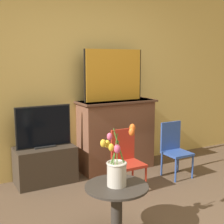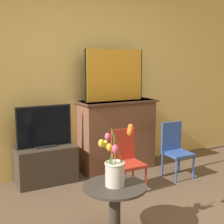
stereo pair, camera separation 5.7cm
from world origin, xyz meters
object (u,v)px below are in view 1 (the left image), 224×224
Objects in this scene: chair_red at (126,157)px; chair_blue at (174,147)px; painting at (114,75)px; tv_monitor at (44,127)px; vase_tulips at (117,168)px.

chair_red is 1.00× the size of chair_blue.
painting is 1.22× the size of chair_red.
painting is at bearing 1.16° from tv_monitor.
chair_red is at bearing -106.98° from painting.
painting is 1.66× the size of vase_tulips.
tv_monitor reaches higher than chair_blue.
tv_monitor is at bearing 96.79° from vase_tulips.
painting is 1.16m from chair_red.
vase_tulips is (-0.81, -1.51, -0.69)m from painting.
chair_blue is (0.57, -0.61, -0.93)m from painting.
chair_blue is at bearing 4.84° from chair_red.
vase_tulips is (-0.61, -0.84, 0.23)m from chair_red.
chair_red is (0.79, -0.65, -0.32)m from tv_monitor.
chair_red is at bearing -175.16° from chair_blue.
tv_monitor is at bearing 140.35° from chair_red.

